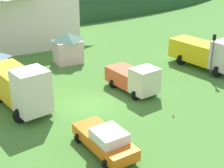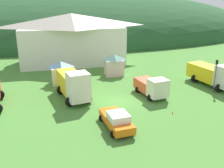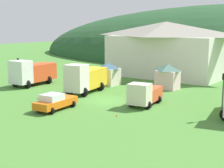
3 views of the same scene
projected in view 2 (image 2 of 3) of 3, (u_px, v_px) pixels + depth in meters
name	position (u px, v px, depth m)	size (l,w,h in m)	color
ground_plane	(120.00, 101.00, 29.69)	(200.00, 200.00, 0.00)	#477F33
forested_hill_backdrop	(74.00, 35.00, 80.87)	(121.38, 60.00, 26.17)	#234C28
depot_building	(72.00, 38.00, 45.54)	(18.90, 9.54, 8.69)	white
play_shed_cream	(61.00, 72.00, 35.31)	(2.78, 2.65, 3.11)	beige
play_shed_pink	(114.00, 65.00, 38.98)	(2.91, 2.31, 3.23)	beige
heavy_rig_striped	(73.00, 84.00, 29.77)	(3.79, 7.14, 3.70)	silver
light_truck_cream	(152.00, 86.00, 30.78)	(3.03, 5.25, 2.48)	beige
flatbed_truck_yellow	(214.00, 74.00, 34.18)	(4.11, 7.61, 3.26)	silver
service_pickup_orange	(117.00, 120.00, 23.34)	(2.63, 4.98, 1.66)	orange
traffic_light_east	(216.00, 72.00, 31.92)	(0.20, 0.32, 4.09)	#4C4C51
traffic_cone_near_pickup	(173.00, 114.00, 26.49)	(0.36, 0.36, 0.46)	orange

